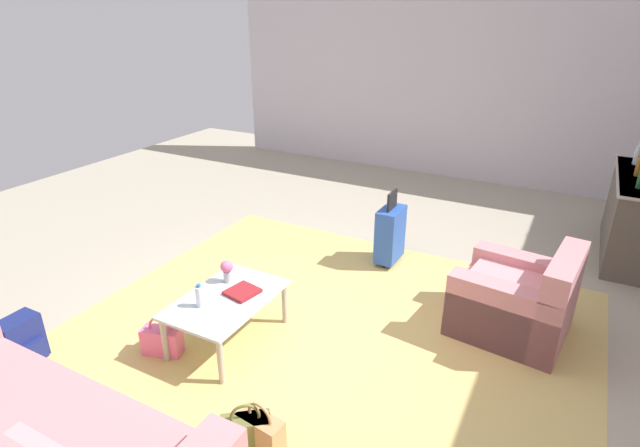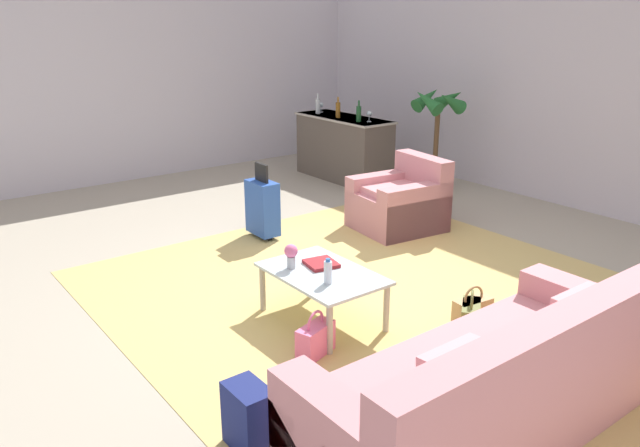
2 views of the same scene
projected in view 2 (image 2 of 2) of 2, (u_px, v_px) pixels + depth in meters
ground_plane at (339, 289)px, 5.72m from camera, size 12.00×12.00×0.00m
wall_back at (600, 87)px, 7.56m from camera, size 10.24×0.12×3.10m
wall_left at (120, 75)px, 9.04m from camera, size 0.12×8.00×3.10m
area_rug at (400, 305)px, 5.38m from camera, size 5.20×4.40×0.01m
couch at (497, 393)px, 3.62m from camera, size 0.96×2.41×0.88m
armchair at (402, 204)px, 7.26m from camera, size 0.95×1.01×0.83m
coffee_table at (322, 278)px, 5.01m from camera, size 1.01×0.67×0.43m
water_bottle at (328, 272)px, 4.76m from camera, size 0.06×0.06×0.20m
coffee_table_book at (321, 264)px, 5.13m from camera, size 0.29×0.28×0.03m
flower_vase at (291, 254)px, 5.03m from camera, size 0.11×0.11×0.21m
bar_console at (344, 147)px, 9.40m from camera, size 1.66×0.63×0.95m
wine_glass_leftmost at (321, 105)px, 9.64m from camera, size 0.08×0.08×0.15m
wine_glass_left_of_centre at (369, 114)px, 8.79m from camera, size 0.08×0.08×0.15m
wine_bottle_clear at (318, 106)px, 9.51m from camera, size 0.07×0.07×0.30m
wine_bottle_amber at (338, 110)px, 9.14m from camera, size 0.07×0.07×0.30m
wine_bottle_green at (359, 113)px, 8.79m from camera, size 0.07×0.07×0.30m
suitcase_blue at (263, 207)px, 6.93m from camera, size 0.40×0.22×0.85m
handbag_olive at (471, 317)px, 4.90m from camera, size 0.31×0.34×0.36m
handbag_pink at (316, 339)px, 4.57m from camera, size 0.23×0.35×0.36m
handbag_tan at (472, 312)px, 4.99m from camera, size 0.18×0.33×0.36m
backpack_navy at (251, 418)px, 3.57m from camera, size 0.30×0.25×0.40m
potted_palm at (437, 135)px, 8.66m from camera, size 0.64×0.64×1.48m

